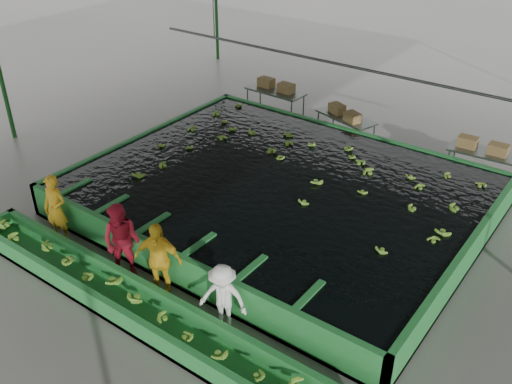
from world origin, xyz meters
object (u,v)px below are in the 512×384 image
Objects in this scene: sorting_trough at (137,306)px; packing_table_mid at (345,129)px; box_stack_left at (276,89)px; worker_d at (223,298)px; box_stack_mid at (344,117)px; packing_table_left at (275,103)px; worker_a at (56,209)px; flotation_tank at (278,194)px; worker_b at (122,241)px; box_stack_right at (482,150)px; worker_c at (158,260)px; packing_table_right at (483,166)px.

sorting_trough is 4.91× the size of packing_table_mid.
box_stack_left is at bearing 169.72° from packing_table_mid.
worker_d is 0.74× the size of packing_table_mid.
box_stack_left is 1.08× the size of box_stack_mid.
worker_a is at bearing -89.11° from packing_table_left.
flotation_tank is at bearing 37.50° from worker_a.
box_stack_right is at bearing 38.86° from worker_b.
sorting_trough is 9.75m from box_stack_mid.
sorting_trough is 1.88m from worker_d.
worker_c is 1.23× the size of box_stack_left.
box_stack_mid is (2.92, 8.91, 0.06)m from worker_a.
worker_d is at bearing -69.27° from flotation_tank.
worker_d is 1.08× the size of box_stack_right.
worker_a is 9.47m from packing_table_left.
sorting_trough is 10.90m from packing_table_left.
worker_b is 10.35m from box_stack_right.
box_stack_mid is at bearing -177.40° from box_stack_right.
sorting_trough is 4.64× the size of packing_table_left.
worker_d is 9.35m from packing_table_right.
worker_c is at bearing -86.85° from box_stack_mid.
flotation_tank is 6.66× the size of worker_d.
worker_b reaches higher than worker_c.
worker_d is (2.84, 0.00, -0.15)m from worker_b.
worker_c is 9.91m from packing_table_right.
packing_table_mid is at bearing -8.73° from packing_table_left.
worker_b is 1.34× the size of box_stack_mid.
worker_b is at bearing -13.18° from worker_a.
worker_a is at bearing -129.32° from flotation_tank.
flotation_tank is 5.60× the size of worker_c.
box_stack_right reaches higher than flotation_tank.
sorting_trough is 5.60× the size of worker_c.
flotation_tank is 4.64× the size of packing_table_left.
box_stack_left is at bearing 176.40° from packing_table_right.
box_stack_left is at bearing 168.25° from box_stack_mid.
flotation_tank is 6.90× the size of box_stack_left.
packing_table_right is at bearing 2.21° from box_stack_mid.
box_stack_left is at bearing 77.97° from worker_a.
worker_a reaches higher than box_stack_mid.
packing_table_mid is 1.47× the size of box_stack_right.
worker_b is at bearing 155.90° from worker_c.
worker_d is 9.18m from box_stack_mid.
packing_table_mid is at bearing -178.78° from packing_table_right.
worker_b is (2.31, 0.00, 0.03)m from worker_a.
packing_table_mid is at bearing 70.87° from box_stack_mid.
packing_table_mid is (0.64, 8.98, -0.44)m from worker_b.
box_stack_left is (-3.71, 5.25, 0.53)m from flotation_tank.
sorting_trough is 5.74× the size of worker_a.
worker_b is 1.20× the size of worker_d.
worker_d is at bearing -103.72° from packing_table_right.
box_stack_left is at bearing 81.97° from worker_b.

